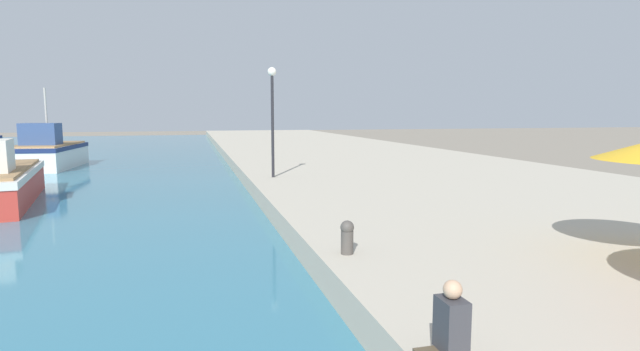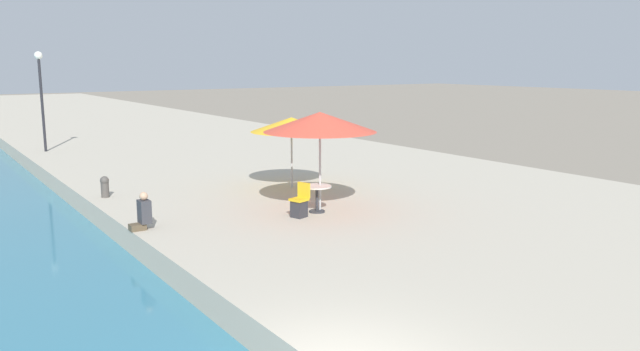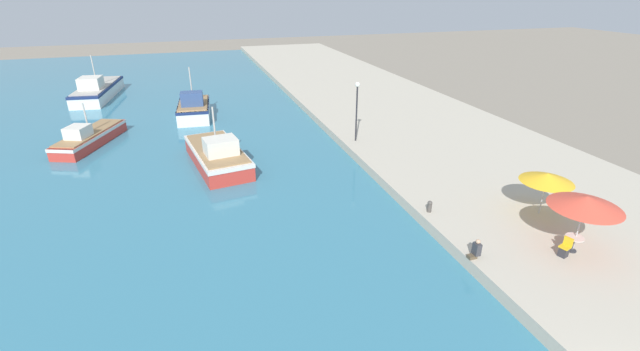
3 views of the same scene
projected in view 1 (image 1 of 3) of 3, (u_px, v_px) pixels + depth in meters
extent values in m
cube|color=#BCB29E|center=(344.00, 157.00, 34.54)|extent=(16.00, 90.00, 0.66)
cube|color=white|center=(49.00, 157.00, 30.06)|extent=(3.29, 6.46, 1.38)
cube|color=navy|center=(48.00, 147.00, 29.99)|extent=(3.35, 6.53, 0.25)
cube|color=#99754C|center=(48.00, 144.00, 29.97)|extent=(3.03, 5.94, 0.10)
cube|color=#334C7F|center=(41.00, 134.00, 28.82)|extent=(2.06, 1.53, 1.24)
cylinder|color=#B7B2A8|center=(46.00, 116.00, 29.76)|extent=(0.12, 0.12, 3.31)
cube|color=#38383D|center=(451.00, 324.00, 5.33)|extent=(0.26, 0.36, 0.57)
sphere|color=tan|center=(453.00, 290.00, 5.28)|extent=(0.21, 0.21, 0.21)
cylinder|color=#4C4742|center=(347.00, 242.00, 9.56)|extent=(0.24, 0.24, 0.45)
sphere|color=#4C4742|center=(347.00, 227.00, 9.53)|extent=(0.26, 0.26, 0.26)
cylinder|color=#232328|center=(273.00, 127.00, 20.76)|extent=(0.12, 0.12, 4.20)
sphere|color=white|center=(272.00, 72.00, 20.48)|extent=(0.36, 0.36, 0.36)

